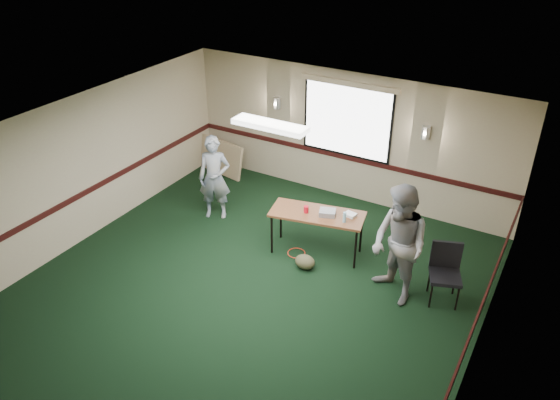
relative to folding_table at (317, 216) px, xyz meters
The scene contains 13 objects.
ground 2.01m from the folding_table, 104.26° to the right, with size 8.00×8.00×0.00m, color black.
room_shell 0.99m from the folding_table, 145.11° to the left, with size 8.00×8.02×8.00m.
folding_table is the anchor object (origin of this frame).
projector 0.21m from the folding_table, 10.52° to the left, with size 0.28×0.23×0.09m, color gray.
game_console 0.58m from the folding_table, 21.14° to the left, with size 0.20×0.16×0.05m, color white.
red_cup 0.23m from the folding_table, 157.23° to the right, with size 0.08×0.08×0.13m, color red.
water_bottle 0.55m from the folding_table, ahead, with size 0.06×0.06×0.19m, color #80BCD2.
duffel_bag 0.82m from the folding_table, 84.21° to the right, with size 0.36×0.27×0.26m, color #403925.
cable_coil 0.83m from the folding_table, 141.72° to the right, with size 0.33×0.33×0.02m, color red.
folded_table 3.91m from the folding_table, 152.56° to the left, with size 1.50×0.06×0.77m, color tan.
conference_chair 2.31m from the folding_table, ahead, with size 0.62×0.63×0.97m.
person_left 2.31m from the folding_table, behind, with size 0.62×0.41×1.70m, color #384F7C.
person_right 1.72m from the folding_table, 16.50° to the right, with size 0.96×0.75×1.98m, color #6A85A4.
Camera 1 is at (3.96, -5.56, 5.71)m, focal length 35.00 mm.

